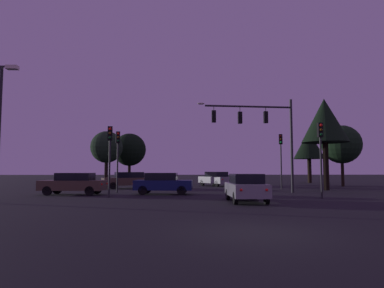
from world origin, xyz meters
The scene contains 17 objects.
ground_plane centered at (0.00, 24.50, 0.00)m, with size 168.00×168.00×0.00m, color black.
traffic_signal_mast_arm centered at (4.28, 15.58, 5.02)m, with size 7.36×0.73×7.15m.
traffic_light_corner_left centered at (-6.70, 16.57, 3.30)m, with size 0.35×0.38×4.68m.
traffic_light_corner_right centered at (7.09, 19.90, 3.44)m, with size 0.34×0.37×4.90m.
traffic_light_median centered at (-6.42, 12.13, 3.18)m, with size 0.34×0.37×4.51m.
traffic_light_far_side centered at (6.66, 10.69, 3.26)m, with size 0.31×0.36×4.63m.
car_nearside_lane centered at (1.61, 8.76, 0.79)m, with size 1.81×4.11×1.52m.
car_crossing_left centered at (-9.33, 14.42, 0.79)m, with size 4.58×2.07×1.52m.
car_crossing_right centered at (-3.12, 14.64, 0.79)m, with size 4.25×2.16×1.52m.
car_far_lane centered at (2.01, 26.46, 0.79)m, with size 3.55×4.41×1.52m.
car_parked_lot centered at (-6.70, 22.18, 0.80)m, with size 4.87×3.33×1.52m.
parking_lot_lamp_post centered at (-11.48, 8.52, 4.68)m, with size 1.70×0.36×7.27m.
tree_behind_sign centered at (-10.37, 30.06, 4.36)m, with size 3.72×3.72×6.25m.
tree_left_far centered at (15.18, 24.97, 4.39)m, with size 4.03×4.03×6.42m.
tree_center_horizon centered at (15.51, 34.51, 5.03)m, with size 4.05×4.05×6.97m.
tree_right_cluster centered at (-8.35, 34.69, 4.35)m, with size 4.27×4.27×6.50m.
tree_lot_edge centered at (10.57, 18.67, 5.92)m, with size 3.94×3.94×7.89m.
Camera 1 is at (-2.13, -9.30, 1.73)m, focal length 31.25 mm.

